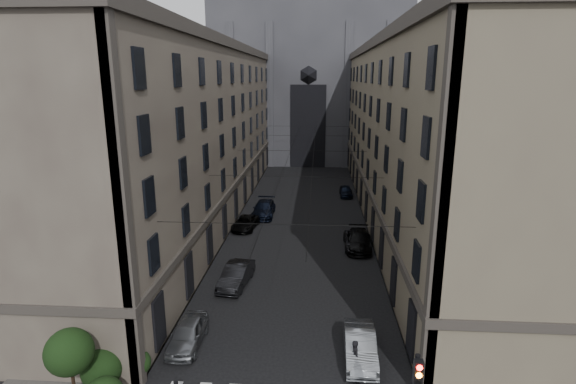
% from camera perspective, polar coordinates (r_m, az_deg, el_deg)
% --- Properties ---
extents(sidewalk_left, '(7.00, 80.00, 0.15)m').
position_cam_1_polar(sidewalk_left, '(52.65, -9.79, -2.53)').
color(sidewalk_left, '#383533').
rests_on(sidewalk_left, ground).
extents(sidewalk_right, '(7.00, 80.00, 0.15)m').
position_cam_1_polar(sidewalk_right, '(51.95, 13.38, -2.95)').
color(sidewalk_right, '#383533').
rests_on(sidewalk_right, ground).
extents(building_left, '(13.60, 60.60, 18.85)m').
position_cam_1_polar(building_left, '(51.56, -13.43, 7.47)').
color(building_left, '#4B4139').
rests_on(building_left, ground).
extents(building_right, '(13.60, 60.60, 18.85)m').
position_cam_1_polar(building_right, '(50.64, 17.30, 7.10)').
color(building_right, brown).
rests_on(building_right, ground).
extents(gothic_tower, '(35.00, 23.00, 58.00)m').
position_cam_1_polar(gothic_tower, '(87.93, 2.82, 16.06)').
color(gothic_tower, '#2D2D33').
rests_on(gothic_tower, ground).
extents(shrub_cluster, '(3.90, 4.40, 3.90)m').
position_cam_1_polar(shrub_cluster, '(24.71, -23.44, -19.77)').
color(shrub_cluster, black).
rests_on(shrub_cluster, sidewalk_left).
extents(tram_wires, '(14.00, 60.00, 0.43)m').
position_cam_1_polar(tram_wires, '(49.23, 1.76, 5.08)').
color(tram_wires, black).
rests_on(tram_wires, ground).
extents(car_left_near, '(1.76, 4.37, 1.49)m').
position_cam_1_polar(car_left_near, '(27.97, -12.62, -17.12)').
color(car_left_near, slate).
rests_on(car_left_near, ground).
extents(car_left_midnear, '(2.28, 5.04, 1.60)m').
position_cam_1_polar(car_left_midnear, '(34.40, -6.60, -10.46)').
color(car_left_midnear, black).
rests_on(car_left_midnear, ground).
extents(car_left_midfar, '(2.63, 4.84, 1.29)m').
position_cam_1_polar(car_left_midfar, '(46.50, -5.43, -3.93)').
color(car_left_midfar, black).
rests_on(car_left_midfar, ground).
extents(car_left_far, '(2.31, 5.68, 1.65)m').
position_cam_1_polar(car_left_far, '(50.58, -3.09, -2.15)').
color(car_left_far, black).
rests_on(car_left_far, ground).
extents(car_right_near, '(1.76, 4.86, 1.59)m').
position_cam_1_polar(car_right_near, '(26.52, 9.14, -18.72)').
color(car_right_near, gray).
rests_on(car_right_near, ground).
extents(car_right_midnear, '(2.32, 5.00, 1.39)m').
position_cam_1_polar(car_right_midnear, '(41.65, 8.77, -6.18)').
color(car_right_midnear, black).
rests_on(car_right_midnear, ground).
extents(car_right_midfar, '(2.45, 5.42, 1.54)m').
position_cam_1_polar(car_right_midfar, '(41.57, 8.99, -6.12)').
color(car_right_midfar, black).
rests_on(car_right_midfar, ground).
extents(car_right_far, '(1.67, 4.01, 1.36)m').
position_cam_1_polar(car_right_far, '(59.42, 7.37, 0.11)').
color(car_right_far, black).
rests_on(car_right_far, ground).
extents(pedestrian, '(0.56, 0.75, 1.86)m').
position_cam_1_polar(pedestrian, '(25.41, 8.54, -19.95)').
color(pedestrian, black).
rests_on(pedestrian, ground).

